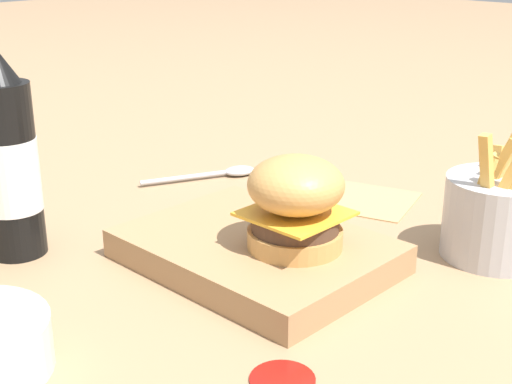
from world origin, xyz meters
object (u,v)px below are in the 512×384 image
(burger, at_px, (296,202))
(fries_basket, at_px, (497,216))
(ketchup_bottle, at_px, (9,165))
(spoon, at_px, (225,172))
(serving_board, at_px, (256,251))

(burger, bearing_deg, fries_basket, -124.22)
(ketchup_bottle, bearing_deg, spoon, -85.88)
(serving_board, height_order, burger, burger)
(burger, distance_m, ketchup_bottle, 0.30)
(burger, xyz_separation_m, spoon, (0.27, -0.17, -0.07))
(burger, xyz_separation_m, fries_basket, (-0.12, -0.18, -0.03))
(serving_board, relative_size, burger, 2.76)
(ketchup_bottle, height_order, spoon, ketchup_bottle)
(ketchup_bottle, bearing_deg, burger, -146.44)
(burger, relative_size, ketchup_bottle, 0.43)
(burger, distance_m, spoon, 0.33)
(fries_basket, relative_size, spoon, 0.94)
(ketchup_bottle, xyz_separation_m, fries_basket, (-0.37, -0.35, -0.05))
(serving_board, xyz_separation_m, ketchup_bottle, (0.21, 0.16, 0.08))
(serving_board, relative_size, ketchup_bottle, 1.18)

